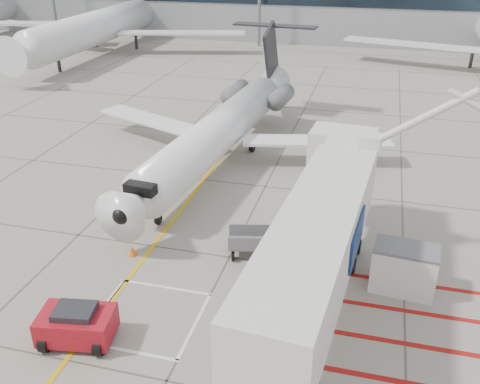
% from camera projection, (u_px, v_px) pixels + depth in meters
% --- Properties ---
extents(ground_plane, '(260.00, 260.00, 0.00)m').
position_uv_depth(ground_plane, '(203.00, 309.00, 21.89)').
color(ground_plane, gray).
rests_on(ground_plane, ground).
extents(regional_jet, '(24.66, 29.90, 7.33)m').
position_uv_depth(regional_jet, '(206.00, 120.00, 32.12)').
color(regional_jet, white).
rests_on(regional_jet, ground_plane).
extents(jet_bridge, '(9.73, 18.17, 7.02)m').
position_uv_depth(jet_bridge, '(314.00, 257.00, 19.02)').
color(jet_bridge, silver).
rests_on(jet_bridge, ground_plane).
extents(pushback_tug, '(2.96, 2.12, 1.59)m').
position_uv_depth(pushback_tug, '(77.00, 324.00, 19.90)').
color(pushback_tug, '#A30F1D').
rests_on(pushback_tug, ground_plane).
extents(baggage_cart, '(2.41, 1.82, 1.36)m').
position_uv_depth(baggage_cart, '(251.00, 242.00, 25.27)').
color(baggage_cart, '#5D5C61').
rests_on(baggage_cart, ground_plane).
extents(ground_power_unit, '(2.78, 1.80, 2.09)m').
position_uv_depth(ground_power_unit, '(404.00, 269.00, 22.67)').
color(ground_power_unit, silver).
rests_on(ground_power_unit, ground_plane).
extents(cone_nose, '(0.37, 0.37, 0.52)m').
position_uv_depth(cone_nose, '(132.00, 251.00, 25.39)').
color(cone_nose, '#EC5B0C').
rests_on(cone_nose, ground_plane).
extents(cone_side, '(0.37, 0.37, 0.51)m').
position_uv_depth(cone_side, '(292.00, 218.00, 28.27)').
color(cone_side, orange).
rests_on(cone_side, ground_plane).
extents(bg_aircraft_b, '(34.64, 38.49, 11.55)m').
position_uv_depth(bg_aircraft_b, '(104.00, 3.00, 65.51)').
color(bg_aircraft_b, silver).
rests_on(bg_aircraft_b, ground_plane).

